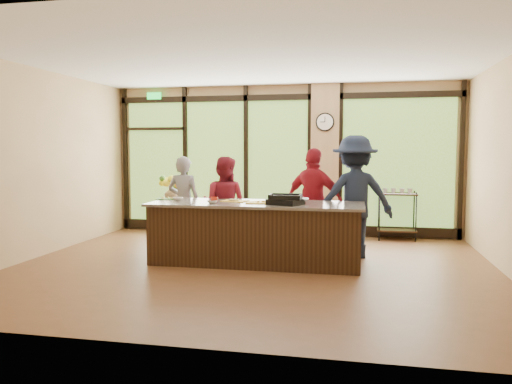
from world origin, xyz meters
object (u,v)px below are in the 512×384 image
at_px(island_base, 256,234).
at_px(flower_stand, 172,220).
at_px(cook_left, 184,202).
at_px(bar_cart, 397,209).
at_px(roasting_pan, 285,202).
at_px(cook_right, 355,197).

relative_size(island_base, flower_stand, 4.14).
relative_size(cook_left, bar_cart, 1.62).
bearing_deg(bar_cart, roasting_pan, -123.66).
height_order(island_base, cook_right, cook_right).
bearing_deg(bar_cart, island_base, -132.14).
distance_m(cook_right, flower_stand, 3.57).
xyz_separation_m(island_base, cook_right, (1.45, 0.73, 0.53)).
bearing_deg(cook_left, flower_stand, -51.40).
distance_m(flower_stand, bar_cart, 4.28).
xyz_separation_m(cook_left, cook_right, (2.90, -0.13, 0.17)).
distance_m(cook_right, roasting_pan, 1.34).
distance_m(cook_right, bar_cart, 1.93).
xyz_separation_m(cook_left, roasting_pan, (1.92, -1.04, 0.16)).
xyz_separation_m(island_base, flower_stand, (-1.96, 1.60, -0.07)).
height_order(cook_left, flower_stand, cook_left).
xyz_separation_m(cook_right, roasting_pan, (-0.98, -0.91, -0.01)).
height_order(roasting_pan, bar_cart, roasting_pan).
distance_m(cook_left, bar_cart, 4.02).
height_order(island_base, bar_cart, bar_cart).
bearing_deg(bar_cart, flower_stand, -168.35).
distance_m(island_base, cook_right, 1.71).
height_order(flower_stand, bar_cart, bar_cart).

